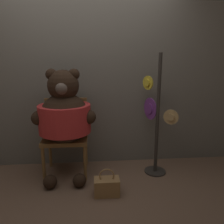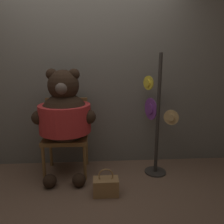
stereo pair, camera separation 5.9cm
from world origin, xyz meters
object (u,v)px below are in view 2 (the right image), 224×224
(teddy_bear, at_px, (65,115))
(hat_display_rack, at_px, (156,123))
(chair, at_px, (66,131))
(handbag_on_ground, at_px, (106,186))

(teddy_bear, xyz_separation_m, hat_display_rack, (1.15, 0.04, -0.13))
(chair, relative_size, handbag_on_ground, 3.09)
(chair, xyz_separation_m, hat_display_rack, (1.16, -0.12, 0.13))
(chair, relative_size, hat_display_rack, 0.63)
(handbag_on_ground, bearing_deg, chair, 128.67)
(teddy_bear, relative_size, hat_display_rack, 0.88)
(hat_display_rack, relative_size, handbag_on_ground, 4.93)
(teddy_bear, xyz_separation_m, handbag_on_ground, (0.48, -0.46, -0.70))
(hat_display_rack, bearing_deg, chair, 174.19)
(teddy_bear, distance_m, handbag_on_ground, 0.97)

